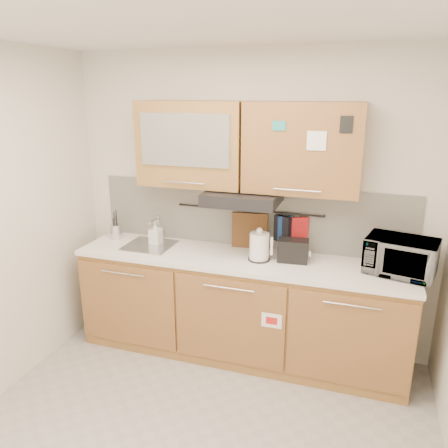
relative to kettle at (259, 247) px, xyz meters
The scene contains 18 objects.
ceiling 1.97m from the kettle, 98.17° to the right, with size 3.20×3.20×0.00m, color white.
wall_back 0.45m from the kettle, 117.57° to the left, with size 3.20×3.20×0.00m, color silver.
base_cabinet 0.65m from the kettle, behind, with size 2.80×0.64×0.88m.
countertop 0.21m from the kettle, behind, with size 2.82×0.62×0.04m, color white.
backsplash 0.39m from the kettle, 118.47° to the left, with size 2.80×0.02×0.56m, color silver.
upper_cabinets 0.83m from the kettle, 139.88° to the left, with size 1.82×0.37×0.70m.
range_hood 0.43m from the kettle, 156.51° to the left, with size 0.60×0.46×0.10m, color black.
sink 1.02m from the kettle, behind, with size 0.42×0.40×0.26m.
utensil_rail 0.39m from the kettle, 121.70° to the left, with size 0.02×0.02×1.30m, color black.
utensil_crock 1.41m from the kettle, behind, with size 0.14×0.14×0.28m.
kettle is the anchor object (origin of this frame).
toaster 0.27m from the kettle, 12.19° to the left, with size 0.26×0.17×0.19m.
microwave 1.08m from the kettle, ahead, with size 0.50×0.34×0.28m, color #999999.
soap_bottle 0.99m from the kettle, behind, with size 0.10×0.10×0.22m, color #999999.
cutting_board 0.30m from the kettle, 120.26° to the left, with size 0.32×0.02×0.39m, color brown.
oven_mitt 0.32m from the kettle, 58.39° to the left, with size 0.13×0.03×0.21m, color navy.
dark_pouch 0.31m from the kettle, 62.52° to the left, with size 0.15×0.04×0.23m, color black.
pot_holder 0.40m from the kettle, 42.15° to the left, with size 0.14×0.02×0.18m, color red.
Camera 1 is at (0.93, -2.11, 2.26)m, focal length 35.00 mm.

